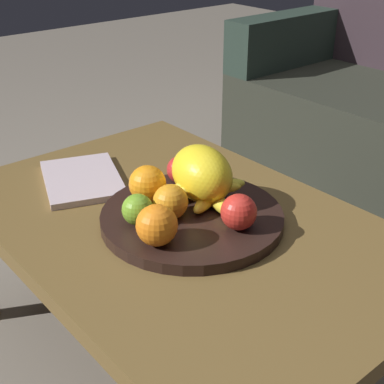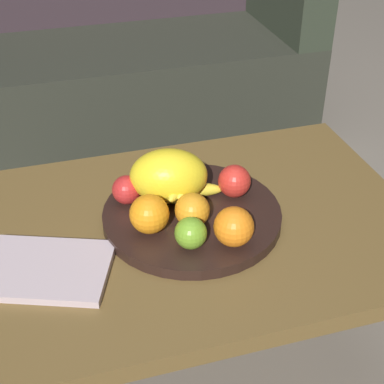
{
  "view_description": "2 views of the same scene",
  "coord_description": "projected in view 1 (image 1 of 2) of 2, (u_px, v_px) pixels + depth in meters",
  "views": [
    {
      "loc": [
        0.82,
        -0.65,
        1.04
      ],
      "look_at": [
        0.02,
        0.01,
        0.49
      ],
      "focal_mm": 51.67,
      "sensor_mm": 36.0,
      "label": 1
    },
    {
      "loc": [
        -0.27,
        -0.97,
        1.2
      ],
      "look_at": [
        0.02,
        0.01,
        0.49
      ],
      "focal_mm": 53.66,
      "sensor_mm": 36.0,
      "label": 2
    }
  ],
  "objects": [
    {
      "name": "orange_left",
      "position": [
        157.0,
        225.0,
        1.07
      ],
      "size": [
        0.08,
        0.08,
        0.08
      ],
      "primitive_type": "sphere",
      "color": "orange",
      "rests_on": "fruit_bowl"
    },
    {
      "name": "apple_right",
      "position": [
        180.0,
        170.0,
        1.31
      ],
      "size": [
        0.07,
        0.07,
        0.07
      ],
      "primitive_type": "sphere",
      "color": "red",
      "rests_on": "fruit_bowl"
    },
    {
      "name": "apple_left",
      "position": [
        138.0,
        210.0,
        1.14
      ],
      "size": [
        0.07,
        0.07,
        0.07
      ],
      "primitive_type": "sphere",
      "color": "#6FA528",
      "rests_on": "fruit_bowl"
    },
    {
      "name": "melon_large_front",
      "position": [
        202.0,
        174.0,
        1.22
      ],
      "size": [
        0.2,
        0.16,
        0.12
      ],
      "primitive_type": "ellipsoid",
      "rotation": [
        0.0,
        0.0,
        -0.23
      ],
      "color": "yellow",
      "rests_on": "fruit_bowl"
    },
    {
      "name": "orange_right",
      "position": [
        148.0,
        184.0,
        1.22
      ],
      "size": [
        0.08,
        0.08,
        0.08
      ],
      "primitive_type": "sphere",
      "color": "orange",
      "rests_on": "fruit_bowl"
    },
    {
      "name": "magazine",
      "position": [
        82.0,
        179.0,
        1.38
      ],
      "size": [
        0.3,
        0.26,
        0.02
      ],
      "primitive_type": "cube",
      "rotation": [
        0.0,
        0.0,
        -0.36
      ],
      "color": "beige",
      "rests_on": "coffee_table"
    },
    {
      "name": "ground_plane",
      "position": [
        183.0,
        361.0,
        1.41
      ],
      "size": [
        8.0,
        8.0,
        0.0
      ],
      "primitive_type": "plane",
      "color": "slate"
    },
    {
      "name": "orange_front",
      "position": [
        171.0,
        202.0,
        1.16
      ],
      "size": [
        0.08,
        0.08,
        0.08
      ],
      "primitive_type": "sphere",
      "color": "orange",
      "rests_on": "fruit_bowl"
    },
    {
      "name": "apple_front",
      "position": [
        239.0,
        212.0,
        1.12
      ],
      "size": [
        0.08,
        0.08,
        0.08
      ],
      "primitive_type": "sphere",
      "color": "red",
      "rests_on": "fruit_bowl"
    },
    {
      "name": "fruit_bowl",
      "position": [
        192.0,
        217.0,
        1.2
      ],
      "size": [
        0.4,
        0.4,
        0.03
      ],
      "primitive_type": "cylinder",
      "color": "black",
      "rests_on": "coffee_table"
    },
    {
      "name": "banana_bunch",
      "position": [
        211.0,
        193.0,
        1.21
      ],
      "size": [
        0.16,
        0.15,
        0.06
      ],
      "color": "yellow",
      "rests_on": "fruit_bowl"
    },
    {
      "name": "coffee_table",
      "position": [
        182.0,
        237.0,
        1.23
      ],
      "size": [
        1.05,
        0.69,
        0.42
      ],
      "color": "brown",
      "rests_on": "ground_plane"
    }
  ]
}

